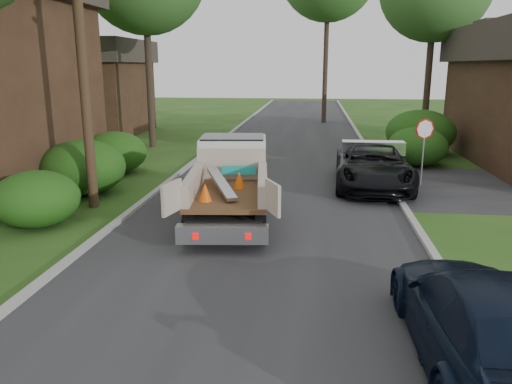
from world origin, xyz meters
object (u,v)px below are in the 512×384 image
object	(u,v)px
utility_pole	(80,34)
black_pickup	(373,166)
house_left_far	(85,86)
navy_suv	(485,320)
stop_sign	(424,138)
flatbed_truck	(231,174)

from	to	relation	value
utility_pole	black_pickup	distance (m)	10.61
utility_pole	black_pickup	bearing A→B (deg)	22.68
house_left_far	black_pickup	size ratio (longest dim) A/B	1.33
utility_pole	navy_suv	bearing A→B (deg)	-38.87
stop_sign	flatbed_truck	bearing A→B (deg)	-147.23
stop_sign	utility_pole	bearing A→B (deg)	-159.38
utility_pole	house_left_far	bearing A→B (deg)	115.23
utility_pole	flatbed_truck	xyz separation A→B (m)	(4.35, -0.05, -4.00)
utility_pole	black_pickup	world-z (taller)	utility_pole
stop_sign	utility_pole	distance (m)	11.91
stop_sign	black_pickup	world-z (taller)	stop_sign
flatbed_truck	navy_suv	size ratio (longest dim) A/B	1.17
stop_sign	black_pickup	distance (m)	2.04
utility_pole	house_left_far	size ratio (longest dim) A/B	1.32
house_left_far	navy_suv	distance (m)	30.08
flatbed_truck	black_pickup	bearing A→B (deg)	33.72
black_pickup	flatbed_truck	bearing A→B (deg)	-137.79
stop_sign	black_pickup	bearing A→B (deg)	-170.60
utility_pole	navy_suv	size ratio (longest dim) A/B	1.99
black_pickup	navy_suv	size ratio (longest dim) A/B	1.13
utility_pole	house_left_far	xyz separation A→B (m)	(-8.02, 17.02, -2.12)
utility_pole	flatbed_truck	distance (m)	5.91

